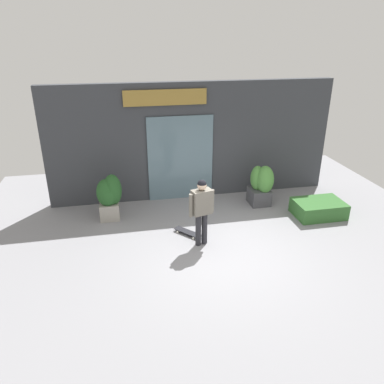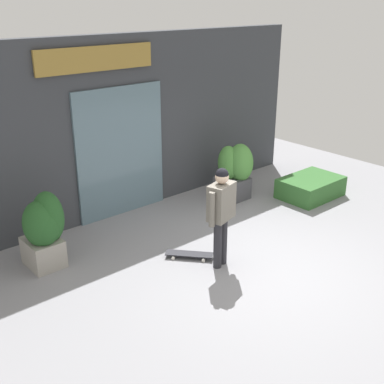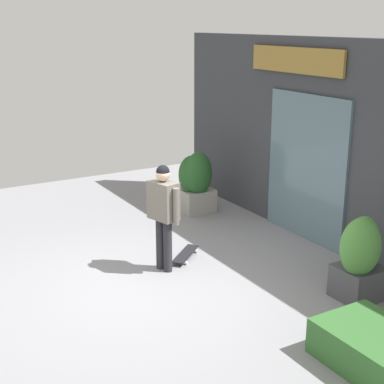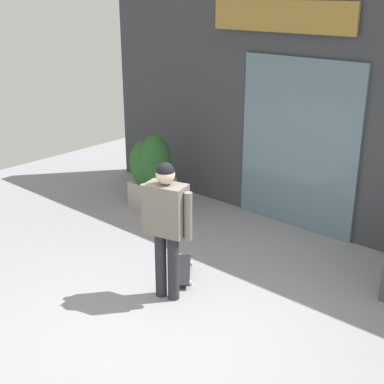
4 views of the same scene
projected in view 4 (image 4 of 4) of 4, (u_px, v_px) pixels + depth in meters
name	position (u px, v px, depth m)	size (l,w,h in m)	color
ground_plane	(166.00, 325.00, 5.66)	(12.00, 12.00, 0.00)	gray
building_facade	(329.00, 117.00, 7.35)	(8.19, 0.31, 3.33)	#383A3F
skateboarder	(166.00, 218.00, 5.84)	(0.60, 0.37, 1.61)	#28282D
skateboard	(182.00, 270.00, 6.64)	(0.64, 0.70, 0.08)	black
planter_box_right	(150.00, 169.00, 8.45)	(0.65, 0.68, 1.22)	gray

